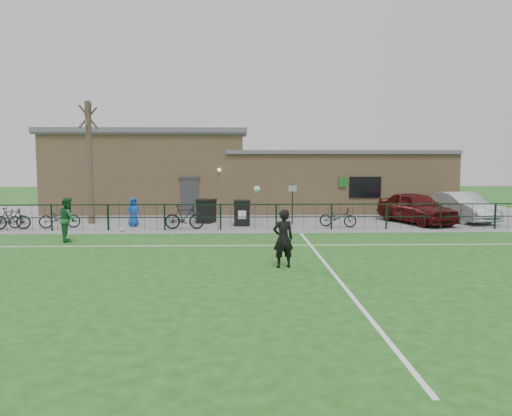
{
  "coord_description": "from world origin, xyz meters",
  "views": [
    {
      "loc": [
        -0.57,
        -14.24,
        3.17
      ],
      "look_at": [
        0.0,
        5.0,
        1.3
      ],
      "focal_mm": 35.0,
      "sensor_mm": 36.0,
      "label": 1
    }
  ],
  "objects_px": {
    "wheelie_bin_right": "(242,214)",
    "car_silver": "(461,207)",
    "bare_tree": "(90,163)",
    "spectator_child": "(133,212)",
    "outfield_player": "(68,219)",
    "ball_ground": "(122,229)",
    "bicycle_c": "(60,218)",
    "wheelie_bin_left": "(206,212)",
    "bicycle_d": "(185,217)",
    "bicycle_b": "(11,219)",
    "sign_post": "(292,204)",
    "bicycle_e": "(338,217)",
    "car_maroon": "(416,208)",
    "bicycle_a": "(1,219)"
  },
  "relations": [
    {
      "from": "bare_tree",
      "to": "car_silver",
      "type": "relative_size",
      "value": 1.34
    },
    {
      "from": "car_maroon",
      "to": "bicycle_a",
      "type": "xyz_separation_m",
      "value": [
        -19.64,
        -1.39,
        -0.33
      ]
    },
    {
      "from": "bicycle_e",
      "to": "outfield_player",
      "type": "relative_size",
      "value": 1.0
    },
    {
      "from": "wheelie_bin_left",
      "to": "sign_post",
      "type": "relative_size",
      "value": 0.55
    },
    {
      "from": "bicycle_d",
      "to": "bicycle_b",
      "type": "bearing_deg",
      "value": 88.02
    },
    {
      "from": "bare_tree",
      "to": "sign_post",
      "type": "distance_m",
      "value": 10.14
    },
    {
      "from": "wheelie_bin_right",
      "to": "ball_ground",
      "type": "xyz_separation_m",
      "value": [
        -5.27,
        -1.94,
        -0.47
      ]
    },
    {
      "from": "bare_tree",
      "to": "bicycle_b",
      "type": "height_order",
      "value": "bare_tree"
    },
    {
      "from": "bicycle_d",
      "to": "bicycle_e",
      "type": "distance_m",
      "value": 7.13
    },
    {
      "from": "bicycle_c",
      "to": "spectator_child",
      "type": "height_order",
      "value": "spectator_child"
    },
    {
      "from": "car_silver",
      "to": "bicycle_d",
      "type": "bearing_deg",
      "value": -179.86
    },
    {
      "from": "car_maroon",
      "to": "bicycle_b",
      "type": "relative_size",
      "value": 2.75
    },
    {
      "from": "bicycle_a",
      "to": "outfield_player",
      "type": "height_order",
      "value": "outfield_player"
    },
    {
      "from": "bicycle_d",
      "to": "outfield_player",
      "type": "bearing_deg",
      "value": 126.24
    },
    {
      "from": "bare_tree",
      "to": "spectator_child",
      "type": "distance_m",
      "value": 3.47
    },
    {
      "from": "car_silver",
      "to": "bicycle_e",
      "type": "height_order",
      "value": "car_silver"
    },
    {
      "from": "outfield_player",
      "to": "ball_ground",
      "type": "xyz_separation_m",
      "value": [
        1.49,
        2.45,
        -0.75
      ]
    },
    {
      "from": "wheelie_bin_right",
      "to": "car_maroon",
      "type": "distance_m",
      "value": 8.66
    },
    {
      "from": "bicycle_c",
      "to": "wheelie_bin_left",
      "type": "bearing_deg",
      "value": -87.64
    },
    {
      "from": "wheelie_bin_left",
      "to": "bicycle_c",
      "type": "bearing_deg",
      "value": -143.14
    },
    {
      "from": "sign_post",
      "to": "bicycle_e",
      "type": "distance_m",
      "value": 2.37
    },
    {
      "from": "car_silver",
      "to": "bicycle_d",
      "type": "xyz_separation_m",
      "value": [
        -13.88,
        -2.57,
        -0.2
      ]
    },
    {
      "from": "outfield_player",
      "to": "wheelie_bin_left",
      "type": "bearing_deg",
      "value": -63.34
    },
    {
      "from": "car_silver",
      "to": "spectator_child",
      "type": "relative_size",
      "value": 3.28
    },
    {
      "from": "car_silver",
      "to": "ball_ground",
      "type": "xyz_separation_m",
      "value": [
        -16.53,
        -3.32,
        -0.64
      ]
    },
    {
      "from": "car_maroon",
      "to": "spectator_child",
      "type": "bearing_deg",
      "value": 163.7
    },
    {
      "from": "bicycle_e",
      "to": "spectator_child",
      "type": "bearing_deg",
      "value": 104.92
    },
    {
      "from": "bicycle_c",
      "to": "bicycle_a",
      "type": "bearing_deg",
      "value": 80.84
    },
    {
      "from": "bare_tree",
      "to": "ball_ground",
      "type": "relative_size",
      "value": 25.86
    },
    {
      "from": "car_maroon",
      "to": "outfield_player",
      "type": "xyz_separation_m",
      "value": [
        -15.4,
        -4.95,
        0.07
      ]
    },
    {
      "from": "bare_tree",
      "to": "spectator_child",
      "type": "bearing_deg",
      "value": -26.29
    },
    {
      "from": "ball_ground",
      "to": "wheelie_bin_right",
      "type": "bearing_deg",
      "value": 20.24
    },
    {
      "from": "bicycle_a",
      "to": "sign_post",
      "type": "bearing_deg",
      "value": -102.97
    },
    {
      "from": "car_silver",
      "to": "outfield_player",
      "type": "relative_size",
      "value": 2.6
    },
    {
      "from": "car_maroon",
      "to": "bicycle_c",
      "type": "height_order",
      "value": "car_maroon"
    },
    {
      "from": "wheelie_bin_right",
      "to": "bicycle_b",
      "type": "distance_m",
      "value": 10.49
    },
    {
      "from": "car_maroon",
      "to": "car_silver",
      "type": "relative_size",
      "value": 1.01
    },
    {
      "from": "bare_tree",
      "to": "bicycle_e",
      "type": "height_order",
      "value": "bare_tree"
    },
    {
      "from": "bicycle_d",
      "to": "outfield_player",
      "type": "distance_m",
      "value": 5.24
    },
    {
      "from": "car_maroon",
      "to": "car_silver",
      "type": "xyz_separation_m",
      "value": [
        2.62,
        0.81,
        -0.04
      ]
    },
    {
      "from": "wheelie_bin_left",
      "to": "outfield_player",
      "type": "height_order",
      "value": "outfield_player"
    },
    {
      "from": "sign_post",
      "to": "bicycle_a",
      "type": "relative_size",
      "value": 1.18
    },
    {
      "from": "car_silver",
      "to": "bicycle_a",
      "type": "bearing_deg",
      "value": 175.33
    },
    {
      "from": "bicycle_a",
      "to": "bicycle_e",
      "type": "xyz_separation_m",
      "value": [
        15.5,
        0.15,
        0.01
      ]
    },
    {
      "from": "bicycle_e",
      "to": "ball_ground",
      "type": "relative_size",
      "value": 7.45
    },
    {
      "from": "bicycle_b",
      "to": "wheelie_bin_left",
      "type": "bearing_deg",
      "value": -84.49
    },
    {
      "from": "sign_post",
      "to": "bicycle_d",
      "type": "distance_m",
      "value": 5.35
    },
    {
      "from": "wheelie_bin_right",
      "to": "car_silver",
      "type": "height_order",
      "value": "car_silver"
    },
    {
      "from": "wheelie_bin_left",
      "to": "bicycle_d",
      "type": "relative_size",
      "value": 0.61
    },
    {
      "from": "wheelie_bin_right",
      "to": "car_silver",
      "type": "relative_size",
      "value": 0.25
    }
  ]
}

